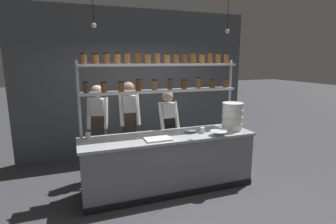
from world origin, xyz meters
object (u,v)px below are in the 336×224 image
(container_stack, at_px, (232,116))
(cutting_board, at_px, (158,139))
(chef_left, at_px, (99,126))
(chef_center, at_px, (130,122))
(prep_bowl_center_front, at_px, (190,131))
(prep_bowl_near_left, at_px, (218,133))
(spice_shelf_unit, at_px, (162,78))
(serving_cup_front, at_px, (88,136))
(serving_cup_by_board, at_px, (203,130))
(chef_right, at_px, (168,128))

(container_stack, relative_size, cutting_board, 1.18)
(chef_left, distance_m, chef_center, 0.54)
(cutting_board, relative_size, prep_bowl_center_front, 2.01)
(prep_bowl_near_left, distance_m, prep_bowl_center_front, 0.47)
(spice_shelf_unit, distance_m, prep_bowl_near_left, 1.30)
(chef_center, bearing_deg, serving_cup_front, -142.59)
(chef_center, height_order, prep_bowl_near_left, chef_center)
(prep_bowl_near_left, relative_size, serving_cup_front, 2.75)
(spice_shelf_unit, relative_size, prep_bowl_center_front, 13.69)
(container_stack, xyz_separation_m, serving_cup_by_board, (-0.59, -0.03, -0.19))
(prep_bowl_near_left, bearing_deg, serving_cup_front, 165.05)
(serving_cup_front, bearing_deg, prep_bowl_center_front, -7.81)
(chef_center, height_order, chef_right, chef_center)
(chef_center, bearing_deg, container_stack, -20.56)
(spice_shelf_unit, height_order, prep_bowl_near_left, spice_shelf_unit)
(chef_center, xyz_separation_m, prep_bowl_near_left, (1.23, -1.02, -0.06))
(chef_left, relative_size, prep_bowl_center_front, 8.55)
(cutting_board, distance_m, prep_bowl_near_left, 0.99)
(spice_shelf_unit, distance_m, container_stack, 1.38)
(container_stack, xyz_separation_m, cutting_board, (-1.40, -0.13, -0.23))
(serving_cup_by_board, bearing_deg, serving_cup_front, 170.20)
(cutting_board, height_order, prep_bowl_near_left, prep_bowl_near_left)
(spice_shelf_unit, xyz_separation_m, cutting_board, (-0.25, -0.51, -0.89))
(spice_shelf_unit, xyz_separation_m, serving_cup_by_board, (0.56, -0.41, -0.86))
(serving_cup_front, bearing_deg, spice_shelf_unit, 4.23)
(cutting_board, bearing_deg, serving_cup_by_board, 7.05)
(chef_left, height_order, prep_bowl_near_left, chef_left)
(spice_shelf_unit, bearing_deg, serving_cup_by_board, -35.74)
(prep_bowl_center_front, relative_size, serving_cup_front, 1.99)
(container_stack, bearing_deg, cutting_board, -174.53)
(prep_bowl_near_left, bearing_deg, chef_right, 123.84)
(spice_shelf_unit, bearing_deg, prep_bowl_center_front, -39.80)
(prep_bowl_center_front, bearing_deg, spice_shelf_unit, 140.20)
(chef_left, bearing_deg, prep_bowl_center_front, -14.49)
(chef_left, relative_size, chef_right, 1.08)
(prep_bowl_near_left, relative_size, prep_bowl_center_front, 1.38)
(chef_left, xyz_separation_m, serving_cup_front, (-0.21, -0.54, -0.01))
(prep_bowl_center_front, bearing_deg, chef_left, 151.55)
(prep_bowl_near_left, bearing_deg, cutting_board, 173.26)
(prep_bowl_center_front, bearing_deg, chef_center, 140.88)
(chef_right, bearing_deg, spice_shelf_unit, -129.76)
(container_stack, xyz_separation_m, serving_cup_front, (-2.40, 0.28, -0.19))
(spice_shelf_unit, relative_size, chef_right, 1.72)
(chef_center, xyz_separation_m, serving_cup_front, (-0.75, -0.49, -0.04))
(chef_left, relative_size, cutting_board, 4.25)
(cutting_board, bearing_deg, container_stack, 5.47)
(spice_shelf_unit, distance_m, chef_right, 0.97)
(chef_center, xyz_separation_m, serving_cup_by_board, (1.06, -0.80, -0.04))
(chef_left, relative_size, serving_cup_by_board, 17.59)
(prep_bowl_near_left, bearing_deg, serving_cup_by_board, 128.71)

